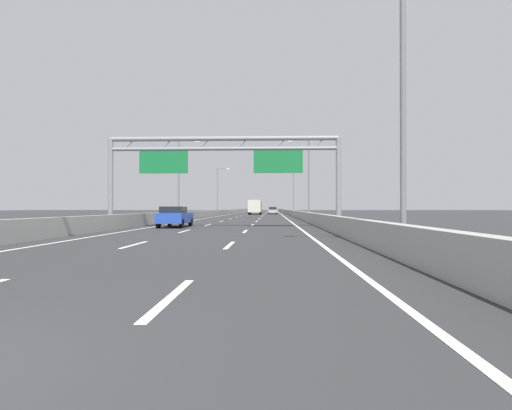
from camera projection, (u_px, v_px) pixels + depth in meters
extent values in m
plane|color=#2D2D30|center=(258.00, 213.00, 102.96)|extent=(260.00, 260.00, 0.00)
cube|color=white|center=(134.00, 245.00, 15.60)|extent=(0.16, 3.00, 0.01)
cube|color=white|center=(185.00, 231.00, 24.59)|extent=(0.16, 3.00, 0.01)
cube|color=white|center=(208.00, 225.00, 33.58)|extent=(0.16, 3.00, 0.01)
cube|color=white|center=(222.00, 221.00, 42.58)|extent=(0.16, 3.00, 0.01)
cube|color=white|center=(230.00, 219.00, 51.57)|extent=(0.16, 3.00, 0.01)
cube|color=white|center=(237.00, 217.00, 60.56)|extent=(0.16, 3.00, 0.01)
cube|color=white|center=(241.00, 216.00, 69.56)|extent=(0.16, 3.00, 0.01)
cube|color=white|center=(245.00, 215.00, 78.55)|extent=(0.16, 3.00, 0.01)
cube|color=white|center=(247.00, 214.00, 87.54)|extent=(0.16, 3.00, 0.01)
cube|color=white|center=(250.00, 214.00, 96.54)|extent=(0.16, 3.00, 0.01)
cube|color=white|center=(252.00, 213.00, 105.53)|extent=(0.16, 3.00, 0.01)
cube|color=white|center=(253.00, 213.00, 114.52)|extent=(0.16, 3.00, 0.01)
cube|color=white|center=(255.00, 212.00, 123.52)|extent=(0.16, 3.00, 0.01)
cube|color=white|center=(256.00, 212.00, 132.51)|extent=(0.16, 3.00, 0.01)
cube|color=white|center=(257.00, 212.00, 141.50)|extent=(0.16, 3.00, 0.01)
cube|color=white|center=(258.00, 211.00, 150.50)|extent=(0.16, 3.00, 0.01)
cube|color=white|center=(259.00, 211.00, 159.49)|extent=(0.16, 3.00, 0.01)
cube|color=white|center=(171.00, 297.00, 6.47)|extent=(0.16, 3.00, 0.01)
cube|color=white|center=(230.00, 245.00, 15.46)|extent=(0.16, 3.00, 0.01)
cube|color=white|center=(245.00, 231.00, 24.45)|extent=(0.16, 3.00, 0.01)
cube|color=white|center=(252.00, 225.00, 33.45)|extent=(0.16, 3.00, 0.01)
cube|color=white|center=(257.00, 221.00, 42.44)|extent=(0.16, 3.00, 0.01)
cube|color=white|center=(259.00, 219.00, 51.43)|extent=(0.16, 3.00, 0.01)
cube|color=white|center=(261.00, 217.00, 60.43)|extent=(0.16, 3.00, 0.01)
cube|color=white|center=(263.00, 216.00, 69.42)|extent=(0.16, 3.00, 0.01)
cube|color=white|center=(264.00, 215.00, 78.41)|extent=(0.16, 3.00, 0.01)
cube|color=white|center=(265.00, 214.00, 87.40)|extent=(0.16, 3.00, 0.01)
cube|color=white|center=(265.00, 214.00, 96.40)|extent=(0.16, 3.00, 0.01)
cube|color=white|center=(266.00, 213.00, 105.39)|extent=(0.16, 3.00, 0.01)
cube|color=white|center=(266.00, 213.00, 114.38)|extent=(0.16, 3.00, 0.01)
cube|color=white|center=(267.00, 212.00, 123.38)|extent=(0.16, 3.00, 0.01)
cube|color=white|center=(267.00, 212.00, 132.37)|extent=(0.16, 3.00, 0.01)
cube|color=white|center=(267.00, 212.00, 141.36)|extent=(0.16, 3.00, 0.01)
cube|color=white|center=(268.00, 211.00, 150.36)|extent=(0.16, 3.00, 0.01)
cube|color=white|center=(268.00, 211.00, 159.35)|extent=(0.16, 3.00, 0.01)
cube|color=white|center=(233.00, 214.00, 91.17)|extent=(0.16, 176.00, 0.01)
cube|color=white|center=(281.00, 214.00, 90.77)|extent=(0.16, 176.00, 0.01)
cube|color=#9E9E99|center=(234.00, 211.00, 113.22)|extent=(0.45, 220.00, 0.95)
cube|color=#9E9E99|center=(285.00, 211.00, 112.69)|extent=(0.45, 220.00, 0.95)
cylinder|color=gray|center=(111.00, 183.00, 29.12)|extent=(0.36, 0.36, 6.20)
cylinder|color=gray|center=(339.00, 183.00, 28.51)|extent=(0.36, 0.36, 6.20)
cylinder|color=gray|center=(223.00, 139.00, 28.84)|extent=(15.90, 0.32, 0.32)
cylinder|color=gray|center=(223.00, 149.00, 28.83)|extent=(15.90, 0.26, 0.26)
cylinder|color=gray|center=(129.00, 144.00, 29.09)|extent=(0.74, 0.10, 0.74)
cylinder|color=gray|center=(167.00, 144.00, 28.99)|extent=(0.74, 0.10, 0.74)
cylinder|color=gray|center=(204.00, 144.00, 28.89)|extent=(0.74, 0.10, 0.74)
cylinder|color=gray|center=(242.00, 144.00, 28.78)|extent=(0.74, 0.10, 0.74)
cylinder|color=gray|center=(281.00, 143.00, 28.68)|extent=(0.74, 0.10, 0.74)
cylinder|color=gray|center=(319.00, 143.00, 28.58)|extent=(0.74, 0.10, 0.74)
cube|color=#146B33|center=(164.00, 162.00, 28.99)|extent=(3.40, 0.12, 1.60)
cube|color=#146B33|center=(278.00, 161.00, 28.68)|extent=(3.40, 0.12, 1.60)
cylinder|color=slate|center=(403.00, 106.00, 13.67)|extent=(0.20, 0.20, 9.50)
cylinder|color=slate|center=(179.00, 179.00, 49.26)|extent=(0.20, 0.20, 9.50)
cylinder|color=slate|center=(188.00, 141.00, 49.25)|extent=(2.20, 0.12, 0.12)
cube|color=#F2EAC6|center=(197.00, 141.00, 49.21)|extent=(0.56, 0.28, 0.20)
cylinder|color=slate|center=(309.00, 179.00, 48.67)|extent=(0.20, 0.20, 9.50)
cylinder|color=slate|center=(299.00, 140.00, 48.74)|extent=(2.20, 0.12, 0.12)
cube|color=#F2EAC6|center=(290.00, 141.00, 48.78)|extent=(0.56, 0.28, 0.20)
cylinder|color=slate|center=(217.00, 191.00, 84.26)|extent=(0.20, 0.20, 9.50)
cylinder|color=slate|center=(223.00, 168.00, 84.24)|extent=(2.20, 0.12, 0.12)
cube|color=#F2EAC6|center=(228.00, 169.00, 84.20)|extent=(0.56, 0.28, 0.20)
cylinder|color=slate|center=(293.00, 191.00, 83.66)|extent=(0.20, 0.20, 9.50)
cylinder|color=slate|center=(288.00, 168.00, 83.73)|extent=(2.20, 0.12, 0.12)
cube|color=#F2EAC6|center=(282.00, 169.00, 83.77)|extent=(0.56, 0.28, 0.20)
cube|color=#A8ADB2|center=(273.00, 211.00, 88.30)|extent=(1.81, 4.29, 0.63)
cube|color=black|center=(273.00, 209.00, 88.57)|extent=(1.60, 1.96, 0.49)
cylinder|color=black|center=(269.00, 213.00, 89.92)|extent=(0.22, 0.64, 0.64)
cylinder|color=black|center=(276.00, 213.00, 89.86)|extent=(0.22, 0.64, 0.64)
cylinder|color=black|center=(269.00, 213.00, 86.73)|extent=(0.22, 0.64, 0.64)
cylinder|color=black|center=(277.00, 213.00, 86.67)|extent=(0.22, 0.64, 0.64)
cube|color=silver|center=(273.00, 211.00, 96.15)|extent=(1.86, 4.41, 0.71)
cube|color=black|center=(273.00, 208.00, 96.02)|extent=(1.64, 2.04, 0.53)
cylinder|color=black|center=(269.00, 212.00, 97.83)|extent=(0.22, 0.64, 0.64)
cylinder|color=black|center=(276.00, 212.00, 97.77)|extent=(0.22, 0.64, 0.64)
cylinder|color=black|center=(269.00, 212.00, 94.52)|extent=(0.22, 0.64, 0.64)
cylinder|color=black|center=(276.00, 212.00, 94.46)|extent=(0.22, 0.64, 0.64)
cube|color=#2347AD|center=(175.00, 218.00, 29.76)|extent=(1.81, 4.22, 0.71)
cube|color=black|center=(173.00, 210.00, 29.21)|extent=(1.59, 1.75, 0.45)
cylinder|color=black|center=(170.00, 222.00, 31.35)|extent=(0.22, 0.64, 0.64)
cylinder|color=black|center=(191.00, 222.00, 31.29)|extent=(0.22, 0.64, 0.64)
cylinder|color=black|center=(158.00, 224.00, 28.23)|extent=(0.22, 0.64, 0.64)
cylinder|color=black|center=(181.00, 224.00, 28.17)|extent=(0.22, 0.64, 0.64)
cube|color=#1E7A38|center=(272.00, 210.00, 113.29)|extent=(1.88, 4.54, 0.63)
cube|color=black|center=(272.00, 208.00, 113.02)|extent=(1.65, 2.09, 0.51)
cylinder|color=black|center=(269.00, 211.00, 115.04)|extent=(0.22, 0.64, 0.64)
cylinder|color=black|center=(275.00, 211.00, 114.97)|extent=(0.22, 0.64, 0.64)
cylinder|color=black|center=(269.00, 212.00, 111.60)|extent=(0.22, 0.64, 0.64)
cylinder|color=black|center=(275.00, 212.00, 111.53)|extent=(0.22, 0.64, 0.64)
cube|color=#B21E19|center=(256.00, 207.00, 87.63)|extent=(2.46, 2.42, 2.17)
cube|color=beige|center=(255.00, 206.00, 83.22)|extent=(2.46, 6.02, 2.42)
cylinder|color=black|center=(251.00, 212.00, 87.98)|extent=(0.28, 0.96, 0.96)
cylinder|color=black|center=(261.00, 212.00, 87.89)|extent=(0.28, 0.96, 0.96)
cylinder|color=black|center=(249.00, 212.00, 81.64)|extent=(0.28, 0.96, 0.96)
cylinder|color=black|center=(260.00, 212.00, 81.56)|extent=(0.28, 0.96, 0.96)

